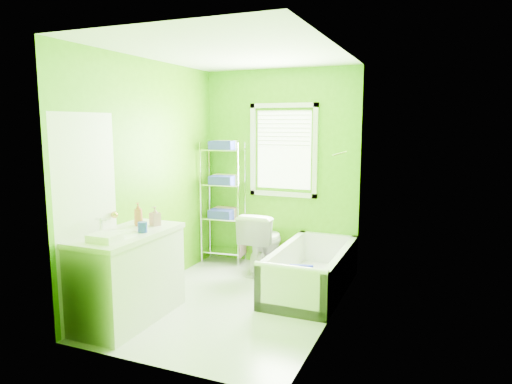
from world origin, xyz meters
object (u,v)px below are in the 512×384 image
at_px(toilet, 262,242).
at_px(vanity, 128,273).
at_px(wire_shelf_unit, 225,189).
at_px(bathtub, 311,277).

height_order(toilet, vanity, vanity).
relative_size(vanity, wire_shelf_unit, 0.70).
bearing_deg(wire_shelf_unit, bathtub, -25.26).
bearing_deg(bathtub, wire_shelf_unit, 154.74).
bearing_deg(bathtub, vanity, -135.59).
distance_m(bathtub, wire_shelf_unit, 1.78).
relative_size(toilet, wire_shelf_unit, 0.47).
relative_size(bathtub, vanity, 1.39).
height_order(bathtub, wire_shelf_unit, wire_shelf_unit).
bearing_deg(vanity, wire_shelf_unit, 89.21).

